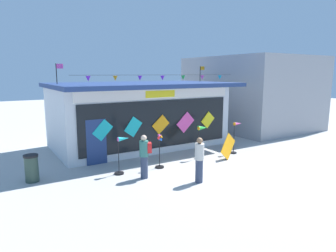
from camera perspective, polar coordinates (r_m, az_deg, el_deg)
ground_plane at (r=12.54m, az=10.14°, el=-8.60°), size 80.00×80.00×0.00m
kite_shop_building at (r=16.65m, az=-5.49°, el=2.33°), size 9.35×5.74×4.41m
wind_spinner_far_left at (r=12.08m, az=-8.76°, el=-4.77°), size 0.66×0.39×1.51m
wind_spinner_left at (r=12.70m, az=-1.58°, el=-4.81°), size 0.37×0.37×1.47m
wind_spinner_center_left at (r=14.13m, az=6.37°, el=-1.62°), size 0.64×0.32×1.56m
wind_spinner_center_right at (r=15.36m, az=12.76°, el=-1.39°), size 0.60×0.32×1.57m
person_near_camera at (r=11.07m, az=5.95°, el=-6.37°), size 0.34×0.34×1.68m
person_mid_plaza at (r=11.47m, az=-4.46°, el=-5.59°), size 0.48×0.39×1.68m
trash_bin at (r=12.24m, az=-24.42°, el=-7.27°), size 0.52×0.52×1.03m
display_kite_on_ground at (r=14.33m, az=11.31°, el=-3.80°), size 1.20×0.38×1.20m
neighbour_building at (r=23.22m, az=15.33°, el=6.13°), size 6.80×8.26×5.10m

